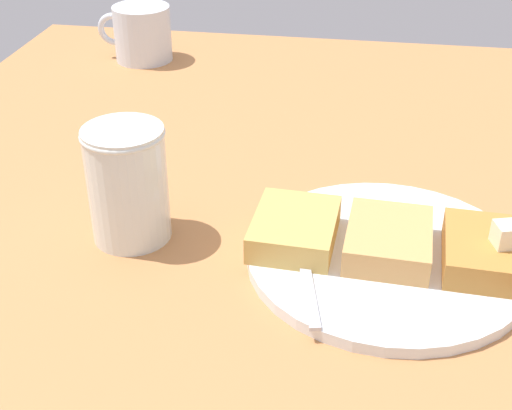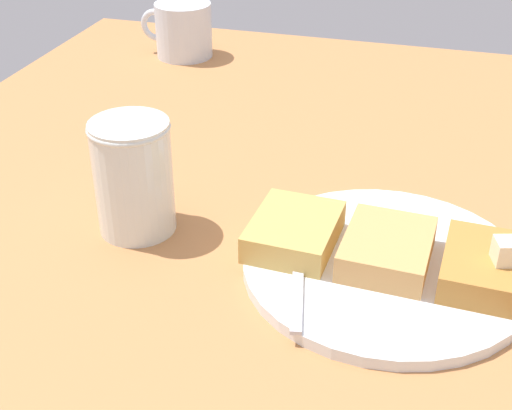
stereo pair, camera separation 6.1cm
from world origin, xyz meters
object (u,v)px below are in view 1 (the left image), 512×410
Objects in this scene: plate at (387,256)px; coffee_mug at (142,33)px; fork at (303,258)px; syrup_jar at (128,187)px.

coffee_mug is at bearing -51.91° from plate.
plate is 2.22× the size of coffee_mug.
fork is 1.46× the size of coffee_mug.
syrup_jar reaches higher than fork.
plate is 1.52× the size of fork.
fork is 1.49× the size of syrup_jar.
coffee_mug reaches higher than plate.
coffee_mug is at bearing -74.04° from syrup_jar.
coffee_mug is (36.04, -45.98, 3.37)cm from plate.
coffee_mug is (13.02, -45.52, -1.08)cm from syrup_jar.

